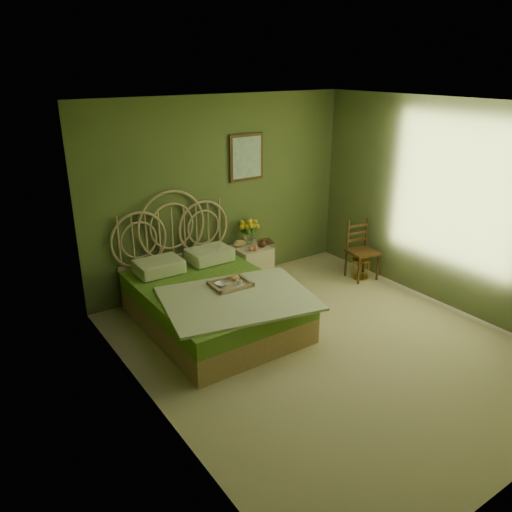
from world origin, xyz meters
TOP-DOWN VIEW (x-y plane):
  - floor at (0.00, 0.00)m, footprint 4.50×4.50m
  - ceiling at (0.00, 0.00)m, footprint 4.50×4.50m
  - wall_back at (0.00, 2.25)m, footprint 4.00×0.00m
  - wall_left at (-2.00, 0.00)m, footprint 0.00×4.50m
  - wall_right at (2.00, 0.00)m, footprint 0.00×4.50m
  - wall_art at (0.40, 2.22)m, footprint 0.54×0.04m
  - bed at (-0.79, 1.20)m, footprint 1.84×2.32m
  - nightstand at (0.30, 1.98)m, footprint 0.48×0.49m
  - chair at (1.70, 1.22)m, footprint 0.44×0.44m
  - birdcage at (1.70, 1.17)m, footprint 0.25×0.25m
  - book_lower at (0.48, 1.99)m, footprint 0.16×0.21m
  - book_upper at (0.48, 1.99)m, footprint 0.24×0.28m
  - cereal_bowl at (-0.75, 1.03)m, footprint 0.18×0.18m
  - coffee_cup at (-0.57, 0.92)m, footprint 0.09×0.09m

SIDE VIEW (x-z plane):
  - floor at x=0.00m, z-range 0.00..0.00m
  - birdcage at x=1.70m, z-range 0.00..0.38m
  - bed at x=-0.79m, z-range -0.41..1.03m
  - nightstand at x=0.30m, z-range -0.13..0.83m
  - chair at x=1.70m, z-range 0.05..0.91m
  - book_lower at x=0.48m, z-range 0.53..0.55m
  - book_upper at x=0.48m, z-range 0.55..0.57m
  - cereal_bowl at x=-0.75m, z-range 0.55..0.59m
  - coffee_cup at x=-0.57m, z-range 0.55..0.62m
  - wall_back at x=0.00m, z-range -0.70..3.30m
  - wall_left at x=-2.00m, z-range -0.95..3.55m
  - wall_right at x=2.00m, z-range -0.95..3.55m
  - wall_art at x=0.40m, z-range 1.43..2.07m
  - ceiling at x=0.00m, z-range 2.60..2.60m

